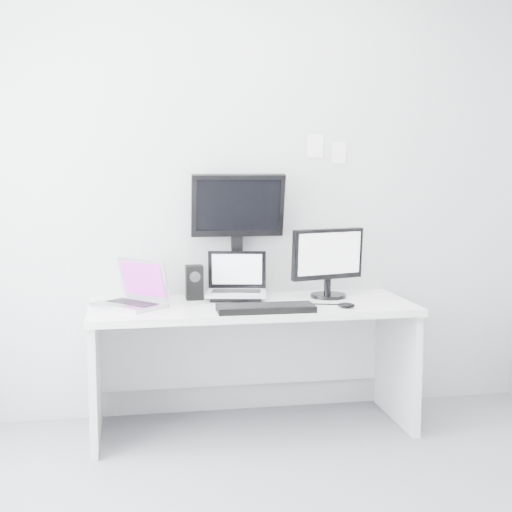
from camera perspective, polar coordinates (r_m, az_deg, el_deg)
name	(u,v)px	position (r m, az deg, el deg)	size (l,w,h in m)	color
back_wall	(242,191)	(4.27, -1.14, 5.24)	(3.60, 3.60, 0.00)	#B4B6B8
desk	(252,366)	(4.08, -0.33, -8.86)	(1.80, 0.70, 0.73)	white
macbook	(130,283)	(3.92, -10.12, -2.12)	(0.36, 0.27, 0.27)	#ABACB0
speaker	(194,282)	(4.12, -4.97, -2.13)	(0.10, 0.10, 0.20)	black
dell_laptop	(236,276)	(4.08, -1.60, -1.58)	(0.34, 0.26, 0.28)	#B6B8BE
rear_monitor	(237,233)	(4.21, -1.50, 1.84)	(0.55, 0.20, 0.75)	black
samsung_monitor	(329,262)	(4.17, 5.85, -0.47)	(0.46, 0.21, 0.42)	black
keyboard	(266,308)	(3.77, 0.78, -4.21)	(0.52, 0.18, 0.03)	black
mouse	(346,305)	(3.89, 7.26, -3.94)	(0.10, 0.06, 0.03)	black
wall_note_0	(315,146)	(4.36, 4.78, 8.80)	(0.10, 0.00, 0.14)	white
wall_note_1	(339,153)	(4.40, 6.68, 8.24)	(0.09, 0.00, 0.13)	white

